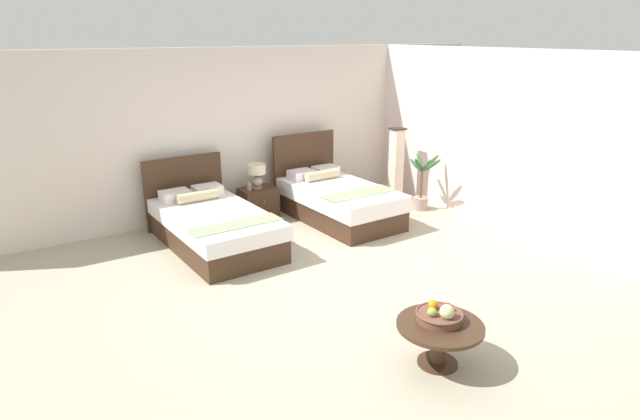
{
  "coord_description": "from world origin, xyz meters",
  "views": [
    {
      "loc": [
        -3.57,
        -4.8,
        2.81
      ],
      "look_at": [
        -0.13,
        0.53,
        0.72
      ],
      "focal_mm": 30.34,
      "sensor_mm": 36.0,
      "label": 1
    }
  ],
  "objects_px": {
    "fruit_bowl": "(440,315)",
    "potted_palm": "(422,188)",
    "bed_near_window": "(213,226)",
    "coffee_table": "(439,334)",
    "nightstand": "(258,203)",
    "floor_lamp_corner": "(396,165)",
    "bed_near_corner": "(337,200)",
    "vase": "(249,186)",
    "table_lamp": "(257,173)"
  },
  "relations": [
    {
      "from": "vase",
      "to": "coffee_table",
      "type": "bearing_deg",
      "value": -93.88
    },
    {
      "from": "nightstand",
      "to": "potted_palm",
      "type": "bearing_deg",
      "value": -23.71
    },
    {
      "from": "fruit_bowl",
      "to": "potted_palm",
      "type": "bearing_deg",
      "value": 49.02
    },
    {
      "from": "coffee_table",
      "to": "vase",
      "type": "bearing_deg",
      "value": 86.12
    },
    {
      "from": "floor_lamp_corner",
      "to": "potted_palm",
      "type": "height_order",
      "value": "floor_lamp_corner"
    },
    {
      "from": "bed_near_window",
      "to": "potted_palm",
      "type": "distance_m",
      "value": 3.53
    },
    {
      "from": "floor_lamp_corner",
      "to": "bed_near_corner",
      "type": "bearing_deg",
      "value": -168.66
    },
    {
      "from": "table_lamp",
      "to": "fruit_bowl",
      "type": "xyz_separation_m",
      "value": [
        -0.43,
        -4.43,
        -0.26
      ]
    },
    {
      "from": "coffee_table",
      "to": "floor_lamp_corner",
      "type": "distance_m",
      "value": 4.99
    },
    {
      "from": "table_lamp",
      "to": "fruit_bowl",
      "type": "relative_size",
      "value": 0.91
    },
    {
      "from": "nightstand",
      "to": "potted_palm",
      "type": "relative_size",
      "value": 0.59
    },
    {
      "from": "vase",
      "to": "fruit_bowl",
      "type": "height_order",
      "value": "vase"
    },
    {
      "from": "nightstand",
      "to": "bed_near_corner",
      "type": "bearing_deg",
      "value": -35.38
    },
    {
      "from": "floor_lamp_corner",
      "to": "potted_palm",
      "type": "relative_size",
      "value": 1.34
    },
    {
      "from": "bed_near_window",
      "to": "coffee_table",
      "type": "height_order",
      "value": "bed_near_window"
    },
    {
      "from": "table_lamp",
      "to": "potted_palm",
      "type": "height_order",
      "value": "potted_palm"
    },
    {
      "from": "floor_lamp_corner",
      "to": "table_lamp",
      "type": "bearing_deg",
      "value": 169.68
    },
    {
      "from": "vase",
      "to": "fruit_bowl",
      "type": "bearing_deg",
      "value": -93.5
    },
    {
      "from": "fruit_bowl",
      "to": "floor_lamp_corner",
      "type": "height_order",
      "value": "floor_lamp_corner"
    },
    {
      "from": "bed_near_corner",
      "to": "vase",
      "type": "height_order",
      "value": "bed_near_corner"
    },
    {
      "from": "fruit_bowl",
      "to": "potted_palm",
      "type": "xyz_separation_m",
      "value": [
        2.9,
        3.33,
        -0.1
      ]
    },
    {
      "from": "coffee_table",
      "to": "bed_near_window",
      "type": "bearing_deg",
      "value": 98.94
    },
    {
      "from": "fruit_bowl",
      "to": "floor_lamp_corner",
      "type": "relative_size",
      "value": 0.33
    },
    {
      "from": "potted_palm",
      "to": "coffee_table",
      "type": "bearing_deg",
      "value": -130.93
    },
    {
      "from": "nightstand",
      "to": "coffee_table",
      "type": "xyz_separation_m",
      "value": [
        -0.47,
        -4.46,
        0.06
      ]
    },
    {
      "from": "floor_lamp_corner",
      "to": "vase",
      "type": "bearing_deg",
      "value": 171.6
    },
    {
      "from": "bed_near_corner",
      "to": "potted_palm",
      "type": "xyz_separation_m",
      "value": [
        1.45,
        -0.36,
        0.05
      ]
    },
    {
      "from": "potted_palm",
      "to": "fruit_bowl",
      "type": "bearing_deg",
      "value": -130.98
    },
    {
      "from": "nightstand",
      "to": "floor_lamp_corner",
      "type": "distance_m",
      "value": 2.52
    },
    {
      "from": "coffee_table",
      "to": "fruit_bowl",
      "type": "bearing_deg",
      "value": 53.08
    },
    {
      "from": "nightstand",
      "to": "bed_near_window",
      "type": "bearing_deg",
      "value": -145.75
    },
    {
      "from": "coffee_table",
      "to": "floor_lamp_corner",
      "type": "height_order",
      "value": "floor_lamp_corner"
    },
    {
      "from": "nightstand",
      "to": "floor_lamp_corner",
      "type": "bearing_deg",
      "value": -9.87
    },
    {
      "from": "vase",
      "to": "potted_palm",
      "type": "relative_size",
      "value": 0.15
    },
    {
      "from": "bed_near_corner",
      "to": "table_lamp",
      "type": "relative_size",
      "value": 5.5
    },
    {
      "from": "bed_near_window",
      "to": "nightstand",
      "type": "height_order",
      "value": "bed_near_window"
    },
    {
      "from": "fruit_bowl",
      "to": "nightstand",
      "type": "bearing_deg",
      "value": 84.38
    },
    {
      "from": "nightstand",
      "to": "floor_lamp_corner",
      "type": "relative_size",
      "value": 0.44
    },
    {
      "from": "coffee_table",
      "to": "nightstand",
      "type": "bearing_deg",
      "value": 84.03
    },
    {
      "from": "bed_near_window",
      "to": "bed_near_corner",
      "type": "relative_size",
      "value": 1.06
    },
    {
      "from": "fruit_bowl",
      "to": "floor_lamp_corner",
      "type": "xyz_separation_m",
      "value": [
        2.89,
        3.99,
        0.17
      ]
    },
    {
      "from": "floor_lamp_corner",
      "to": "coffee_table",
      "type": "bearing_deg",
      "value": -125.91
    },
    {
      "from": "bed_near_window",
      "to": "potted_palm",
      "type": "height_order",
      "value": "bed_near_window"
    },
    {
      "from": "bed_near_window",
      "to": "table_lamp",
      "type": "height_order",
      "value": "bed_near_window"
    },
    {
      "from": "nightstand",
      "to": "fruit_bowl",
      "type": "distance_m",
      "value": 4.44
    },
    {
      "from": "table_lamp",
      "to": "floor_lamp_corner",
      "type": "xyz_separation_m",
      "value": [
        2.45,
        -0.45,
        -0.09
      ]
    },
    {
      "from": "vase",
      "to": "potted_palm",
      "type": "bearing_deg",
      "value": -21.61
    },
    {
      "from": "bed_near_corner",
      "to": "floor_lamp_corner",
      "type": "distance_m",
      "value": 1.51
    },
    {
      "from": "coffee_table",
      "to": "fruit_bowl",
      "type": "relative_size",
      "value": 1.82
    },
    {
      "from": "bed_near_window",
      "to": "fruit_bowl",
      "type": "bearing_deg",
      "value": -80.47
    }
  ]
}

